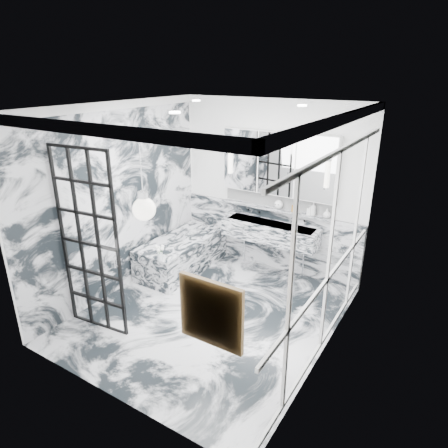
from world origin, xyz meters
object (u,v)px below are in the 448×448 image
Objects in this scene: mirror_cabinet at (278,164)px; bathtub at (182,253)px; crittall_door at (89,244)px; trough_sink at (270,232)px.

mirror_cabinet is 2.20m from bathtub.
bathtub is (-0.07, 1.90, -0.91)m from crittall_door.
mirror_cabinet reaches higher than trough_sink.
trough_sink is (1.25, 2.56, -0.46)m from crittall_door.
mirror_cabinet reaches higher than bathtub.
trough_sink is at bearing 26.48° from bathtub.
crittall_door is at bearing -116.07° from trough_sink.
crittall_door is at bearing -87.81° from bathtub.
trough_sink is at bearing -90.00° from mirror_cabinet.
crittall_door is 1.44× the size of bathtub.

